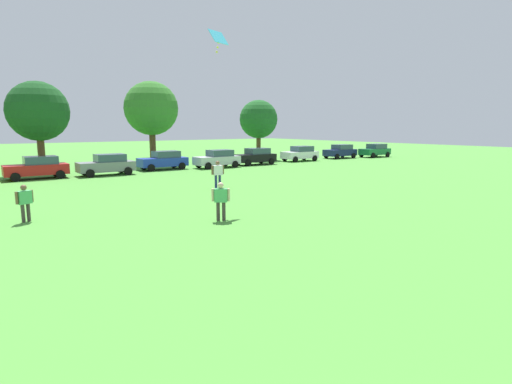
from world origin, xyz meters
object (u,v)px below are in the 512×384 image
(bystander_midfield, at_px, (25,200))
(parked_car_red_1, at_px, (37,167))
(parked_car_green_8, at_px, (375,150))
(bystander_near_trees, at_px, (218,172))
(kite, at_px, (218,39))
(parked_car_blue_3, at_px, (164,160))
(parked_car_white_6, at_px, (300,153))
(tree_center, at_px, (38,112))
(tree_far_right, at_px, (259,119))
(tree_right, at_px, (151,109))
(parked_car_silver_4, at_px, (218,159))
(adult_bystander, at_px, (221,198))
(parked_car_black_5, at_px, (256,156))
(parked_car_navy_7, at_px, (341,151))
(parked_car_gray_2, at_px, (107,164))

(bystander_midfield, xyz_separation_m, parked_car_red_1, (2.58, 15.32, -0.06))
(parked_car_green_8, bearing_deg, bystander_near_trees, 20.74)
(kite, distance_m, parked_car_red_1, 18.98)
(parked_car_blue_3, bearing_deg, parked_car_white_6, 178.87)
(bystander_near_trees, distance_m, tree_center, 17.86)
(parked_car_green_8, distance_m, tree_far_right, 15.95)
(parked_car_green_8, xyz_separation_m, tree_right, (-27.20, 6.46, 4.78))
(bystander_midfield, bearing_deg, parked_car_red_1, 56.80)
(kite, bearing_deg, parked_car_green_8, 26.04)
(bystander_near_trees, bearing_deg, parked_car_red_1, 136.63)
(parked_car_silver_4, distance_m, parked_car_green_8, 23.40)
(parked_car_white_6, relative_size, tree_center, 0.57)
(adult_bystander, xyz_separation_m, kite, (1.91, 3.23, 7.04))
(kite, height_order, tree_center, kite)
(adult_bystander, relative_size, tree_center, 0.21)
(parked_car_silver_4, height_order, parked_car_green_8, same)
(kite, distance_m, parked_car_black_5, 22.65)
(parked_car_black_5, relative_size, tree_right, 0.52)
(adult_bystander, bearing_deg, bystander_midfield, 179.32)
(parked_car_navy_7, bearing_deg, bystander_near_trees, 26.83)
(parked_car_black_5, distance_m, parked_car_green_8, 18.67)
(parked_car_navy_7, relative_size, tree_right, 0.52)
(parked_car_red_1, distance_m, parked_car_black_5, 19.91)
(parked_car_red_1, height_order, tree_right, tree_right)
(parked_car_gray_2, xyz_separation_m, tree_far_right, (19.26, 5.72, 3.84))
(kite, bearing_deg, bystander_near_trees, 60.84)
(tree_center, bearing_deg, parked_car_black_5, -11.51)
(bystander_midfield, distance_m, parked_car_navy_7, 39.44)
(parked_car_gray_2, height_order, parked_car_silver_4, same)
(tree_right, bearing_deg, parked_car_navy_7, -13.26)
(bystander_near_trees, xyz_separation_m, bystander_midfield, (-11.05, -3.32, -0.12))
(parked_car_navy_7, bearing_deg, tree_center, -5.27)
(parked_car_gray_2, relative_size, parked_car_black_5, 1.00)
(tree_right, bearing_deg, parked_car_green_8, -13.36)
(bystander_midfield, bearing_deg, tree_far_right, 13.68)
(parked_car_red_1, distance_m, tree_far_right, 24.99)
(kite, relative_size, parked_car_navy_7, 0.26)
(parked_car_black_5, bearing_deg, bystander_near_trees, 45.85)
(parked_car_black_5, xyz_separation_m, tree_center, (-19.03, 3.88, 4.21))
(bystander_near_trees, height_order, tree_right, tree_right)
(parked_car_red_1, height_order, parked_car_green_8, same)
(parked_car_gray_2, xyz_separation_m, parked_car_blue_3, (5.40, 1.37, 0.00))
(bystander_near_trees, xyz_separation_m, tree_center, (-7.60, 15.66, 4.04))
(bystander_midfield, height_order, parked_car_green_8, parked_car_green_8)
(parked_car_gray_2, bearing_deg, bystander_near_trees, 107.47)
(parked_car_black_5, bearing_deg, parked_car_green_8, 178.84)
(bystander_near_trees, height_order, parked_car_silver_4, bystander_near_trees)
(parked_car_green_8, bearing_deg, tree_center, -6.44)
(bystander_midfield, bearing_deg, parked_car_white_6, 4.65)
(bystander_near_trees, bearing_deg, parked_car_black_5, 57.26)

